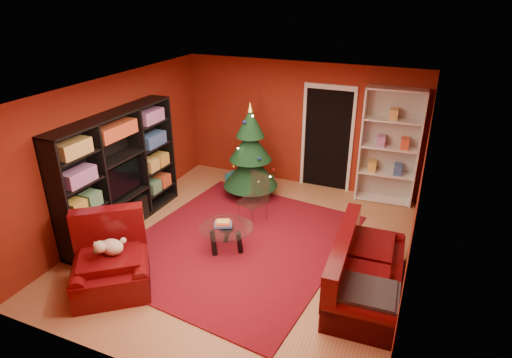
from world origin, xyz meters
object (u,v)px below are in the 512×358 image
at_px(rug, 238,243).
at_px(media_unit, 119,172).
at_px(gift_box_red, 253,173).
at_px(gift_box_teal, 235,180).
at_px(armchair, 110,262).
at_px(gift_box_green, 265,182).
at_px(christmas_tree, 250,152).
at_px(dog, 112,247).
at_px(coffee_table, 227,238).
at_px(sofa, 368,266).
at_px(acrylic_chair, 253,202).
at_px(white_bookshelf, 389,147).

xyz_separation_m(rug, media_unit, (-2.11, -0.22, 1.02)).
bearing_deg(gift_box_red, gift_box_teal, -105.06).
bearing_deg(armchair, gift_box_green, 41.75).
xyz_separation_m(christmas_tree, armchair, (-0.63, -3.46, -0.52)).
bearing_deg(dog, christmas_tree, 42.39).
distance_m(rug, coffee_table, 0.34).
xyz_separation_m(media_unit, gift_box_teal, (1.11, 2.22, -0.88)).
xyz_separation_m(armchair, sofa, (3.33, 1.31, -0.00)).
bearing_deg(armchair, gift_box_teal, 50.54).
height_order(sofa, acrylic_chair, sofa).
bearing_deg(armchair, rug, 19.20).
bearing_deg(coffee_table, media_unit, 179.23).
height_order(armchair, coffee_table, armchair).
relative_size(christmas_tree, armchair, 1.77).
height_order(gift_box_red, armchair, armchair).
xyz_separation_m(gift_box_green, white_bookshelf, (2.40, 0.39, 0.99)).
xyz_separation_m(christmas_tree, gift_box_green, (0.13, 0.45, -0.81)).
bearing_deg(christmas_tree, gift_box_teal, 151.25).
xyz_separation_m(gift_box_teal, sofa, (3.19, -2.42, 0.28)).
bearing_deg(coffee_table, acrylic_chair, 88.10).
height_order(rug, white_bookshelf, white_bookshelf).
distance_m(white_bookshelf, armchair, 5.38).
distance_m(gift_box_green, white_bookshelf, 2.63).
bearing_deg(gift_box_teal, coffee_table, -67.56).
bearing_deg(acrylic_chair, gift_box_teal, 147.77).
bearing_deg(christmas_tree, sofa, -38.53).
height_order(white_bookshelf, coffee_table, white_bookshelf).
bearing_deg(sofa, gift_box_teal, 50.13).
xyz_separation_m(gift_box_teal, gift_box_green, (0.62, 0.18, -0.01)).
distance_m(christmas_tree, gift_box_teal, 0.98).
bearing_deg(rug, coffee_table, -106.47).
height_order(gift_box_red, dog, dog).
bearing_deg(christmas_tree, media_unit, -129.18).
distance_m(gift_box_red, acrylic_chair, 2.05).
bearing_deg(gift_box_teal, acrylic_chair, -52.72).
xyz_separation_m(rug, gift_box_teal, (-1.00, 2.00, 0.14)).
relative_size(gift_box_green, coffee_table, 0.33).
bearing_deg(gift_box_teal, sofa, -37.18).
xyz_separation_m(christmas_tree, gift_box_red, (-0.33, 0.86, -0.85)).
distance_m(media_unit, sofa, 4.34).
bearing_deg(gift_box_green, dog, -101.04).
bearing_deg(gift_box_teal, gift_box_green, 16.53).
relative_size(gift_box_teal, armchair, 0.27).
height_order(gift_box_teal, armchair, armchair).
xyz_separation_m(sofa, acrylic_chair, (-2.23, 1.16, -0.01)).
bearing_deg(gift_box_teal, media_unit, -116.51).
height_order(rug, gift_box_green, gift_box_green).
bearing_deg(white_bookshelf, gift_box_teal, -171.98).
relative_size(media_unit, sofa, 1.34).
xyz_separation_m(armchair, coffee_table, (1.07, 1.48, -0.21)).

